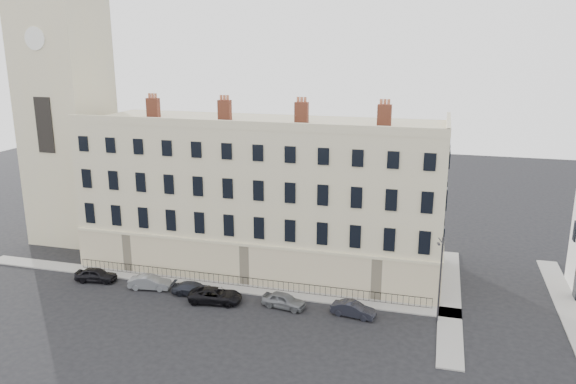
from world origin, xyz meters
name	(u,v)px	position (x,y,z in m)	size (l,w,h in m)	color
ground	(289,321)	(0.00, 0.00, 0.00)	(160.00, 160.00, 0.00)	black
terrace	(264,194)	(-5.97, 11.97, 7.50)	(36.22, 12.22, 17.00)	beige
church_tower	(64,79)	(-30.00, 14.00, 18.66)	(8.00, 8.13, 44.00)	beige
pavement_terrace	(203,284)	(-10.00, 5.00, 0.06)	(48.00, 2.00, 0.12)	gray
pavement_east_return	(450,298)	(13.00, 8.00, 0.06)	(2.00, 24.00, 0.12)	gray
pavement_adjacent	(565,302)	(23.00, 10.00, 0.06)	(2.00, 20.00, 0.12)	gray
railings	(243,282)	(-6.00, 5.40, 0.55)	(35.00, 0.04, 0.96)	black
car_a	(96,275)	(-20.29, 2.90, 0.68)	(1.62, 4.02, 1.37)	black
car_b	(150,282)	(-14.36, 2.73, 0.65)	(1.39, 3.98, 1.31)	slate
car_c	(194,289)	(-9.86, 2.69, 0.58)	(1.62, 4.00, 1.16)	#20222A
car_d	(215,295)	(-7.28, 1.71, 0.66)	(2.20, 4.78, 1.33)	black
car_e	(284,300)	(-1.09, 2.35, 0.67)	(1.59, 3.95, 1.35)	slate
car_f	(353,309)	(5.06, 2.35, 0.62)	(1.32, 3.79, 1.25)	black
streetlamp	(440,276)	(11.95, 3.09, 4.14)	(0.55, 1.58, 7.46)	#333238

